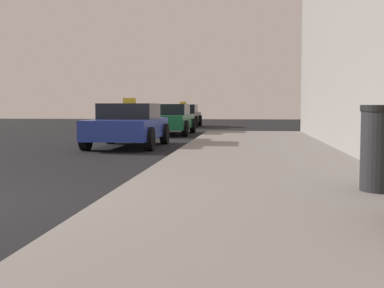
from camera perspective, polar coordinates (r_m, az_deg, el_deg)
sidewalk at (r=5.86m, az=9.33°, el=-6.98°), size 4.00×32.00×0.15m
trash_bin at (r=6.84m, az=20.38°, el=-0.40°), size 0.60×0.60×1.07m
car_blue at (r=15.28m, az=-7.00°, el=2.10°), size 1.96×4.00×1.43m
car_green at (r=21.71m, az=-2.62°, el=2.76°), size 2.00×4.47×1.27m
car_black at (r=29.57m, az=-1.02°, el=3.16°), size 1.94×4.05×1.43m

